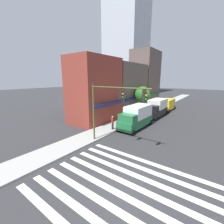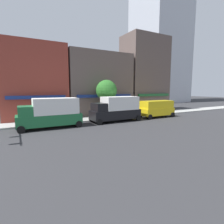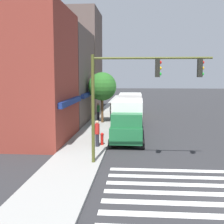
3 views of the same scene
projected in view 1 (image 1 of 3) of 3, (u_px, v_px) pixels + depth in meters
ground_plane at (122, 188)px, 9.30m from camera, size 200.00×200.00×0.00m
sidewalk_left at (53, 152)px, 13.60m from camera, size 120.00×3.00×0.15m
crosswalk_stripes at (122, 188)px, 9.30m from camera, size 7.79×10.80×0.01m
storefront_row at (128, 84)px, 30.55m from camera, size 26.00×5.30×13.10m
tower_distant at (127, 27)px, 58.42m from camera, size 14.05×14.22×52.17m
traffic_signal at (112, 102)px, 14.09m from camera, size 0.32×6.34×6.03m
box_truck_green at (136, 117)px, 20.23m from camera, size 6.22×2.42×3.04m
box_truck_black at (157, 108)px, 26.28m from camera, size 6.23×2.42×3.04m
van_yellow at (168, 104)px, 31.57m from camera, size 5.03×2.22×2.34m
pedestrian_green_top at (143, 107)px, 29.94m from camera, size 0.32×0.32×1.77m
pedestrian_white_shirt at (150, 107)px, 29.34m from camera, size 0.32×0.32×1.77m
pedestrian_red_jacket at (113, 122)px, 19.32m from camera, size 0.32×0.32×1.77m
fire_hydrant at (117, 125)px, 19.67m from camera, size 0.24×0.24×0.84m
street_tree at (143, 94)px, 27.50m from camera, size 2.84×2.84×5.05m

